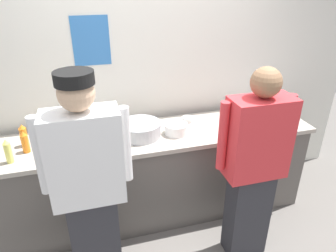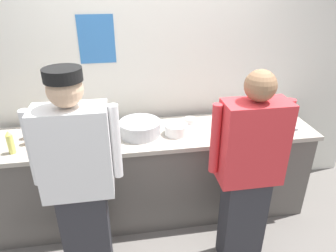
{
  "view_description": "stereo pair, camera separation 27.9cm",
  "coord_description": "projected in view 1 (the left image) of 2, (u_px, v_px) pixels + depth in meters",
  "views": [
    {
      "loc": [
        -0.54,
        -2.09,
        2.23
      ],
      "look_at": [
        0.13,
        0.32,
        0.99
      ],
      "focal_mm": 32.89,
      "sensor_mm": 36.0,
      "label": 1
    },
    {
      "loc": [
        -0.27,
        -2.15,
        2.23
      ],
      "look_at": [
        0.13,
        0.32,
        0.99
      ],
      "focal_mm": 32.89,
      "sensor_mm": 36.0,
      "label": 2
    }
  ],
  "objects": [
    {
      "name": "squeeze_bottle_secondary",
      "position": [
        24.0,
        136.0,
        2.58
      ],
      "size": [
        0.06,
        0.06,
        0.2
      ],
      "color": "orange",
      "rests_on": "prep_counter"
    },
    {
      "name": "prep_counter",
      "position": [
        154.0,
        175.0,
        3.02
      ],
      "size": [
        3.03,
        0.66,
        0.92
      ],
      "color": "#56514C",
      "rests_on": "ground"
    },
    {
      "name": "plate_stack_rear",
      "position": [
        176.0,
        129.0,
        2.8
      ],
      "size": [
        0.21,
        0.21,
        0.1
      ],
      "color": "white",
      "rests_on": "prep_counter"
    },
    {
      "name": "squeeze_bottle_spare",
      "position": [
        25.0,
        142.0,
        2.49
      ],
      "size": [
        0.06,
        0.06,
        0.19
      ],
      "color": "orange",
      "rests_on": "prep_counter"
    },
    {
      "name": "ramekin_yellow_sauce",
      "position": [
        81.0,
        147.0,
        2.56
      ],
      "size": [
        0.1,
        0.1,
        0.04
      ],
      "color": "white",
      "rests_on": "prep_counter"
    },
    {
      "name": "ground_plane",
      "position": [
        163.0,
        235.0,
        2.93
      ],
      "size": [
        9.0,
        9.0,
        0.0
      ],
      "primitive_type": "plane",
      "color": "slate"
    },
    {
      "name": "plate_stack_front",
      "position": [
        102.0,
        135.0,
        2.72
      ],
      "size": [
        0.23,
        0.23,
        0.07
      ],
      "color": "white",
      "rests_on": "prep_counter"
    },
    {
      "name": "mixing_bowl_steel",
      "position": [
        140.0,
        129.0,
        2.75
      ],
      "size": [
        0.37,
        0.37,
        0.13
      ],
      "primitive_type": "cylinder",
      "color": "#B7BABF",
      "rests_on": "prep_counter"
    },
    {
      "name": "deli_cup",
      "position": [
        71.0,
        134.0,
        2.72
      ],
      "size": [
        0.09,
        0.09,
        0.09
      ],
      "primitive_type": "cylinder",
      "color": "white",
      "rests_on": "prep_counter"
    },
    {
      "name": "ramekin_orange_sauce",
      "position": [
        187.0,
        119.0,
        3.04
      ],
      "size": [
        0.11,
        0.11,
        0.05
      ],
      "color": "white",
      "rests_on": "prep_counter"
    },
    {
      "name": "wall_back",
      "position": [
        141.0,
        66.0,
        2.99
      ],
      "size": [
        4.75,
        0.11,
        2.86
      ],
      "color": "silver",
      "rests_on": "ground"
    },
    {
      "name": "chef_center",
      "position": [
        254.0,
        165.0,
        2.41
      ],
      "size": [
        0.61,
        0.24,
        1.67
      ],
      "color": "#2D2D33",
      "rests_on": "ground"
    },
    {
      "name": "sheet_tray",
      "position": [
        259.0,
        119.0,
        3.07
      ],
      "size": [
        0.56,
        0.36,
        0.02
      ],
      "primitive_type": "cube",
      "rotation": [
        0.0,
        0.0,
        -0.09
      ],
      "color": "#B7BABF",
      "rests_on": "prep_counter"
    },
    {
      "name": "squeeze_bottle_primary",
      "position": [
        8.0,
        151.0,
        2.35
      ],
      "size": [
        0.05,
        0.05,
        0.2
      ],
      "color": "#E5E066",
      "rests_on": "prep_counter"
    },
    {
      "name": "chef_near_left",
      "position": [
        89.0,
        186.0,
        2.11
      ],
      "size": [
        0.62,
        0.24,
        1.73
      ],
      "color": "#2D2D33",
      "rests_on": "ground"
    }
  ]
}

